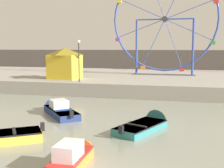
{
  "coord_description": "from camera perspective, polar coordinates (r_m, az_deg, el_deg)",
  "views": [
    {
      "loc": [
        2.97,
        -8.45,
        4.86
      ],
      "look_at": [
        -2.38,
        12.67,
        2.2
      ],
      "focal_mm": 47.72,
      "sensor_mm": 36.0,
      "label": 1
    }
  ],
  "objects": [
    {
      "name": "quay_promenade",
      "position": [
        38.37,
        9.7,
        0.62
      ],
      "size": [
        110.0,
        21.31,
        1.37
      ],
      "primitive_type": "cube",
      "color": "gray",
      "rests_on": "ground_plane"
    },
    {
      "name": "distant_town_skyline",
      "position": [
        62.73,
        11.53,
        4.39
      ],
      "size": [
        140.0,
        3.0,
        4.4
      ],
      "primitive_type": "cube",
      "color": "#564C47",
      "rests_on": "ground_plane"
    },
    {
      "name": "motorboat_orange_hull",
      "position": [
        12.53,
        -7.87,
        -14.15
      ],
      "size": [
        1.17,
        5.89,
        1.39
      ],
      "rotation": [
        0.0,
        0.0,
        1.59
      ],
      "color": "orange",
      "rests_on": "ground_plane"
    },
    {
      "name": "motorboat_teal_painted",
      "position": [
        18.56,
        7.17,
        -7.56
      ],
      "size": [
        3.27,
        4.99,
        1.49
      ],
      "rotation": [
        0.0,
        0.0,
        1.17
      ],
      "color": "teal",
      "rests_on": "ground_plane"
    },
    {
      "name": "motorboat_navy_blue",
      "position": [
        22.79,
        -10.44,
        -4.65
      ],
      "size": [
        4.74,
        5.23,
        1.53
      ],
      "rotation": [
        0.0,
        0.0,
        2.27
      ],
      "color": "navy",
      "rests_on": "ground_plane"
    },
    {
      "name": "ferris_wheel_blue_frame",
      "position": [
        39.07,
        10.07,
        11.84
      ],
      "size": [
        13.22,
        1.2,
        13.7
      ],
      "color": "#334CA8",
      "rests_on": "quay_promenade"
    },
    {
      "name": "carnival_booth_yellow_awning",
      "position": [
        33.95,
        -9.05,
        4.02
      ],
      "size": [
        3.77,
        3.34,
        3.46
      ],
      "rotation": [
        0.0,
        0.0,
        -0.1
      ],
      "color": "yellow",
      "rests_on": "quay_promenade"
    },
    {
      "name": "promenade_lamp_near",
      "position": [
        30.38,
        -6.36,
        5.54
      ],
      "size": [
        0.32,
        0.32,
        4.27
      ],
      "color": "#2D2D33",
      "rests_on": "quay_promenade"
    }
  ]
}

